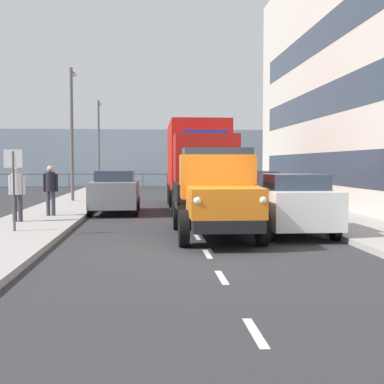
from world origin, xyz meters
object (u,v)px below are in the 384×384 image
(pedestrian_by_lamp, at_px, (17,189))
(lamp_post_far, at_px, (99,136))
(lorry_cargo_red, at_px, (199,162))
(street_sign, at_px, (13,176))
(car_white_kerbside_near, at_px, (291,203))
(car_red_kerbside_1, at_px, (252,192))
(pedestrian_with_bag, at_px, (51,186))
(truck_vintage_orange, at_px, (217,195))
(car_grey_oppositeside_0, at_px, (115,191))
(car_maroon_kerbside_2, at_px, (229,185))
(lamp_post_promenade, at_px, (72,122))

(pedestrian_by_lamp, height_order, lamp_post_far, lamp_post_far)
(lorry_cargo_red, height_order, lamp_post_far, lamp_post_far)
(pedestrian_by_lamp, bearing_deg, street_sign, 102.31)
(car_white_kerbside_near, height_order, car_red_kerbside_1, same)
(pedestrian_with_bag, bearing_deg, truck_vintage_orange, 137.05)
(lorry_cargo_red, distance_m, car_grey_oppositeside_0, 4.16)
(lorry_cargo_red, xyz_separation_m, lamp_post_far, (5.97, -15.83, 1.93))
(car_red_kerbside_1, bearing_deg, pedestrian_by_lamp, 21.11)
(car_maroon_kerbside_2, bearing_deg, pedestrian_with_bag, 43.88)
(lorry_cargo_red, bearing_deg, car_white_kerbside_near, 102.71)
(lorry_cargo_red, distance_m, street_sign, 10.05)
(car_maroon_kerbside_2, height_order, pedestrian_by_lamp, pedestrian_by_lamp)
(car_grey_oppositeside_0, relative_size, pedestrian_with_bag, 2.22)
(car_red_kerbside_1, xyz_separation_m, lamp_post_promenade, (7.91, -6.22, 3.18))
(lorry_cargo_red, distance_m, pedestrian_with_bag, 6.99)
(truck_vintage_orange, xyz_separation_m, street_sign, (5.53, -0.82, 0.50))
(truck_vintage_orange, height_order, street_sign, truck_vintage_orange)
(pedestrian_with_bag, distance_m, lamp_post_far, 20.03)
(street_sign, bearing_deg, car_red_kerbside_1, -144.50)
(pedestrian_by_lamp, relative_size, lamp_post_far, 0.28)
(truck_vintage_orange, height_order, car_maroon_kerbside_2, truck_vintage_orange)
(car_white_kerbside_near, bearing_deg, car_grey_oppositeside_0, -50.20)
(pedestrian_with_bag, height_order, lamp_post_far, lamp_post_far)
(car_red_kerbside_1, distance_m, car_maroon_kerbside_2, 5.90)
(car_red_kerbside_1, height_order, lamp_post_far, lamp_post_far)
(car_grey_oppositeside_0, xyz_separation_m, pedestrian_by_lamp, (2.83, 3.98, 0.31))
(lamp_post_far, bearing_deg, car_white_kerbside_near, 107.99)
(car_red_kerbside_1, bearing_deg, lamp_post_promenade, -38.16)
(car_red_kerbside_1, height_order, pedestrian_with_bag, pedestrian_with_bag)
(truck_vintage_orange, distance_m, pedestrian_with_bag, 7.30)
(car_white_kerbside_near, distance_m, pedestrian_by_lamp, 8.63)
(car_white_kerbside_near, distance_m, street_sign, 7.78)
(truck_vintage_orange, distance_m, lorry_cargo_red, 9.03)
(lamp_post_promenade, distance_m, lamp_post_far, 12.25)
(car_red_kerbside_1, bearing_deg, truck_vintage_orange, 70.80)
(car_maroon_kerbside_2, distance_m, pedestrian_with_bag, 10.48)
(car_red_kerbside_1, bearing_deg, street_sign, 35.50)
(lorry_cargo_red, relative_size, pedestrian_by_lamp, 4.58)
(car_maroon_kerbside_2, bearing_deg, car_red_kerbside_1, 90.00)
(truck_vintage_orange, bearing_deg, street_sign, -8.39)
(car_grey_oppositeside_0, bearing_deg, car_red_kerbside_1, 171.60)
(pedestrian_with_bag, bearing_deg, pedestrian_by_lamp, 69.05)
(street_sign, bearing_deg, car_white_kerbside_near, 178.66)
(pedestrian_by_lamp, bearing_deg, lorry_cargo_red, -137.54)
(truck_vintage_orange, xyz_separation_m, pedestrian_with_bag, (5.34, -4.97, 0.03))
(pedestrian_by_lamp, distance_m, lamp_post_promenade, 9.84)
(car_white_kerbside_near, distance_m, car_red_kerbside_1, 5.70)
(truck_vintage_orange, bearing_deg, pedestrian_with_bag, -42.95)
(car_red_kerbside_1, relative_size, pedestrian_by_lamp, 2.42)
(truck_vintage_orange, relative_size, lamp_post_promenade, 0.85)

